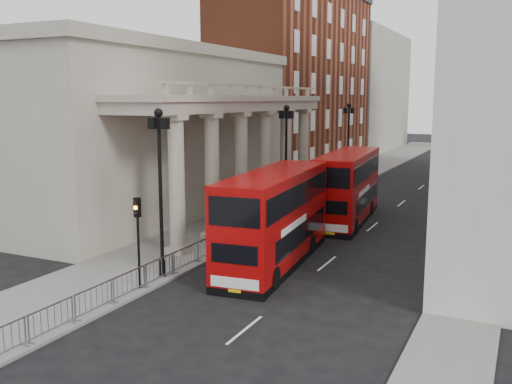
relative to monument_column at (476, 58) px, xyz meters
The scene contains 18 objects.
ground 93.57m from the monument_column, 93.73° to the right, with size 260.00×260.00×0.00m, color black.
sidewalk_west 64.64m from the monument_column, 98.26° to the right, with size 6.00×140.00×0.12m, color slate.
sidewalk_east 64.45m from the monument_column, 83.10° to the right, with size 3.00×140.00×0.12m, color slate.
kerb 64.29m from the monument_column, 95.57° to the right, with size 0.20×140.00×0.14m, color slate.
portico_building 76.47m from the monument_column, 102.57° to the right, with size 9.00×28.00×12.00m, color gray.
brick_building 47.26m from the monument_column, 110.56° to the right, with size 9.00×32.00×22.00m, color maroon.
west_building_far 21.26m from the monument_column, 143.97° to the right, with size 9.00×30.00×20.00m, color gray.
monument_column is the anchor object (origin of this frame).
lamp_post_south 88.94m from the monument_column, 94.29° to the right, with size 1.05×0.44×8.32m.
lamp_post_mid 73.14m from the monument_column, 95.24° to the right, with size 1.05×0.44×8.32m.
lamp_post_north 57.46m from the monument_column, 96.72° to the right, with size 1.05×0.44×8.32m.
traffic_light 91.17m from the monument_column, 94.13° to the right, with size 0.28×0.33×4.30m.
crowd_barriers 91.29m from the monument_column, 94.05° to the right, with size 0.50×18.75×1.10m.
bus_near 84.36m from the monument_column, 91.74° to the right, with size 3.90×11.91×5.05m.
bus_far 72.13m from the monument_column, 91.77° to the right, with size 3.94×11.85×5.02m.
pedestrian_a 77.95m from the monument_column, 96.54° to the right, with size 0.69×0.45×1.90m, color black.
pedestrian_b 76.90m from the monument_column, 96.92° to the right, with size 0.79×0.62×1.63m, color #292521.
pedestrian_c 77.85m from the monument_column, 95.97° to the right, with size 0.81×0.53×1.65m, color black.
Camera 1 is at (15.44, -18.76, 8.90)m, focal length 40.00 mm.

